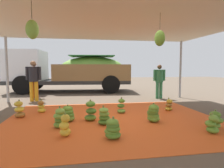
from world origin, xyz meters
name	(u,v)px	position (x,y,z in m)	size (l,w,h in m)	color
ground_plane	(101,101)	(0.00, 3.00, 0.00)	(40.00, 40.00, 0.00)	brown
tarp_orange	(113,119)	(0.00, 0.00, 0.01)	(5.70, 4.57, 0.01)	#E05B23
tent_canopy	(114,20)	(0.00, -0.10, 2.63)	(8.00, 7.00, 2.71)	#9EA0A5
banana_bunch_0	(60,119)	(-1.35, -0.53, 0.23)	(0.37, 0.37, 0.51)	#60932D
banana_bunch_1	(153,114)	(0.98, -0.43, 0.23)	(0.41, 0.41, 0.50)	#60932D
banana_bunch_2	(121,106)	(0.38, 0.68, 0.21)	(0.33, 0.35, 0.49)	#6B9E38
banana_bunch_3	(113,129)	(-0.25, -1.38, 0.19)	(0.37, 0.38, 0.44)	#518428
banana_bunch_4	(169,105)	(1.97, 0.70, 0.18)	(0.30, 0.30, 0.43)	gold
banana_bunch_5	(41,107)	(-2.08, 1.12, 0.18)	(0.34, 0.35, 0.43)	gold
banana_bunch_6	(19,110)	(-2.56, 0.59, 0.22)	(0.38, 0.38, 0.51)	#996628
banana_bunch_7	(91,112)	(-0.61, -0.04, 0.25)	(0.42, 0.44, 0.56)	#60932D
banana_bunch_8	(212,125)	(1.90, -1.43, 0.19)	(0.33, 0.34, 0.44)	#60932D
banana_bunch_9	(68,114)	(-1.19, -0.01, 0.20)	(0.47, 0.47, 0.44)	#6B9E38
banana_bunch_10	(215,121)	(2.18, -1.17, 0.19)	(0.43, 0.44, 0.45)	#6B9E38
banana_bunch_11	(65,126)	(-1.18, -1.13, 0.22)	(0.30, 0.30, 0.49)	gold
banana_bunch_12	(104,117)	(-0.30, -0.43, 0.20)	(0.37, 0.38, 0.48)	#477523
cargo_truck_main	(68,70)	(-1.58, 6.53, 1.28)	(7.08, 2.93, 2.40)	#2D2D2D
worker_0	(34,77)	(-3.01, 4.39, 0.99)	(0.62, 0.38, 1.69)	maroon
worker_1	(34,78)	(-2.81, 3.38, 0.99)	(0.62, 0.38, 1.70)	orange
worker_2	(159,79)	(2.69, 3.16, 0.91)	(0.57, 0.35, 1.56)	#337A4C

